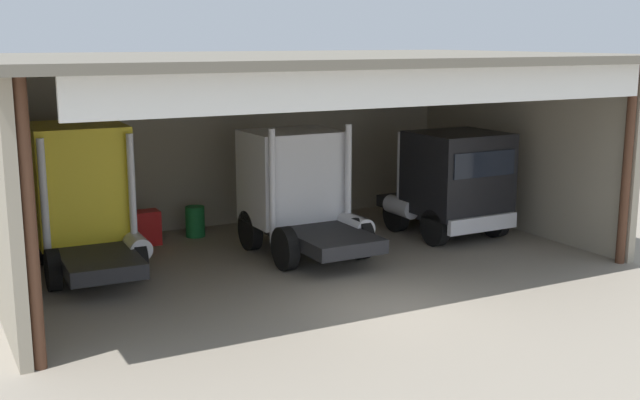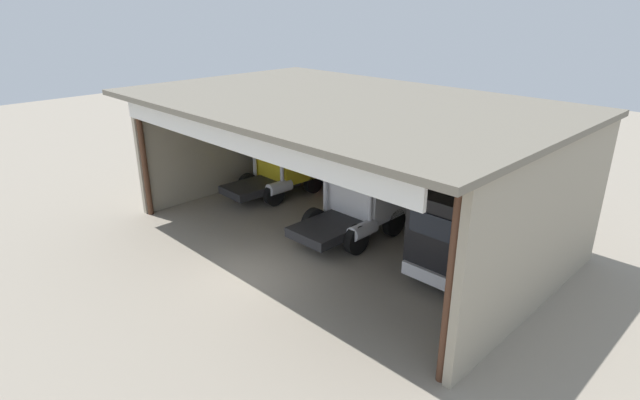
% 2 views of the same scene
% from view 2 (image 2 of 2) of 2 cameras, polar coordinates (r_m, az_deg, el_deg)
% --- Properties ---
extents(ground_plane, '(80.00, 80.00, 0.00)m').
position_cam_2_polar(ground_plane, '(17.72, -7.66, -8.35)').
color(ground_plane, gray).
rests_on(ground_plane, ground).
extents(workshop_shed, '(15.92, 10.47, 5.49)m').
position_cam_2_polar(workshop_shed, '(19.82, 4.66, 7.05)').
color(workshop_shed, '#9E937F').
rests_on(workshop_shed, ground).
extents(truck_yellow_yard_outside, '(2.53, 5.14, 3.74)m').
position_cam_2_polar(truck_yellow_yard_outside, '(24.50, -3.67, 5.33)').
color(truck_yellow_yard_outside, yellow).
rests_on(truck_yellow_yard_outside, ground).
extents(truck_white_center_left_bay, '(2.74, 4.71, 3.61)m').
position_cam_2_polar(truck_white_center_left_bay, '(20.03, 4.69, 0.93)').
color(truck_white_center_left_bay, white).
rests_on(truck_white_center_left_bay, ground).
extents(truck_black_center_bay, '(2.72, 4.28, 3.19)m').
position_cam_2_polar(truck_black_center_bay, '(17.04, 15.61, -3.80)').
color(truck_black_center_bay, black).
rests_on(truck_black_center_bay, ground).
extents(oil_drum, '(0.58, 0.58, 0.93)m').
position_cam_2_polar(oil_drum, '(23.81, 5.52, 0.99)').
color(oil_drum, '#197233').
rests_on(oil_drum, ground).
extents(tool_cart, '(0.90, 0.60, 1.00)m').
position_cam_2_polar(tool_cart, '(24.63, 2.22, 1.87)').
color(tool_cart, red).
rests_on(tool_cart, ground).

